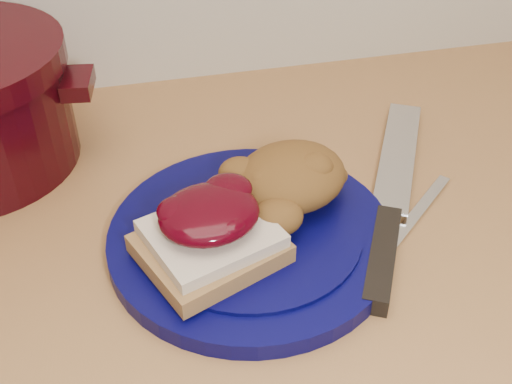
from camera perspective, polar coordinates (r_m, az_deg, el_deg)
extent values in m
cylinder|color=#04043C|center=(0.64, -0.46, -4.08)|extent=(0.35, 0.35, 0.02)
cube|color=olive|center=(0.59, -4.13, -5.04)|extent=(0.15, 0.14, 0.02)
cube|color=beige|center=(0.59, -4.01, -3.70)|extent=(0.14, 0.13, 0.01)
ellipsoid|color=#31010A|center=(0.58, -4.19, -1.93)|extent=(0.11, 0.11, 0.03)
ellipsoid|color=brown|center=(0.64, 3.14, 1.39)|extent=(0.14, 0.13, 0.06)
cube|color=black|center=(0.63, 11.15, -5.73)|extent=(0.08, 0.13, 0.02)
cube|color=silver|center=(0.76, 12.53, 3.35)|extent=(0.14, 0.21, 0.00)
cube|color=silver|center=(0.69, 13.99, -1.99)|extent=(0.13, 0.11, 0.00)
cube|color=black|center=(0.74, -15.58, 9.30)|extent=(0.04, 0.06, 0.02)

